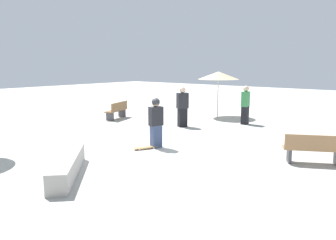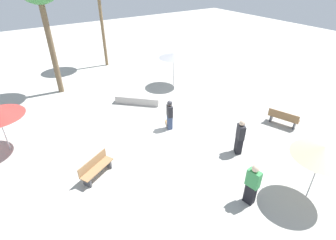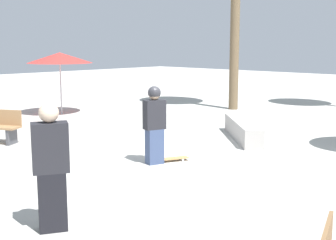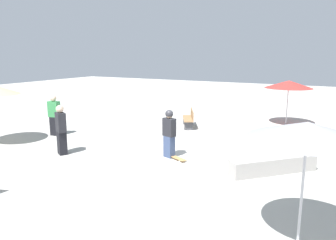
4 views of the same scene
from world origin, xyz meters
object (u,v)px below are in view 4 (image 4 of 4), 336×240
shade_umbrella_red (289,84)px  bench_far (189,118)px  concrete_ledge (273,165)px  bystander_watching (61,130)px  skateboard (177,158)px  bystander_far (54,115)px  skater_main (169,132)px  shade_umbrella_grey (307,131)px

shade_umbrella_red → bench_far: bearing=35.2°
concrete_ledge → shade_umbrella_red: bearing=-83.7°
bystander_watching → skateboard: bearing=-131.0°
bench_far → bystander_far: 6.16m
skater_main → bystander_watching: size_ratio=0.94×
shade_umbrella_red → bystander_far: size_ratio=1.30×
skateboard → shade_umbrella_grey: bearing=-12.9°
bystander_watching → bench_far: bearing=-80.0°
skater_main → bystander_far: bystander_far is taller
shade_umbrella_grey → bystander_watching: shade_umbrella_grey is taller
concrete_ledge → bystander_watching: bystander_watching is taller
skater_main → bystander_far: 5.83m
skater_main → skateboard: skater_main is taller
bench_far → shade_umbrella_red: size_ratio=0.70×
shade_umbrella_red → shade_umbrella_grey: 10.99m
bench_far → bystander_watching: (2.11, 6.08, 0.45)m
concrete_ledge → bystander_far: 9.30m
skater_main → shade_umbrella_red: size_ratio=0.72×
shade_umbrella_grey → concrete_ledge: bearing=-71.9°
skater_main → bench_far: size_ratio=1.02×
bystander_far → shade_umbrella_grey: bearing=-28.2°
bench_far → bystander_far: bearing=105.4°
concrete_ledge → shade_umbrella_grey: shade_umbrella_grey is taller
bench_far → bystander_far: (4.44, 4.24, 0.45)m
skater_main → shade_umbrella_grey: (-4.62, 3.41, 1.29)m
bench_far → shade_umbrella_grey: size_ratio=0.69×
concrete_ledge → bench_far: bench_far is taller
skateboard → bench_far: (1.74, -4.69, 0.37)m
skater_main → bench_far: skater_main is taller
skater_main → bystander_far: (5.82, -0.32, -0.01)m
skater_main → bystander_far: size_ratio=0.94×
skateboard → concrete_ledge: concrete_ledge is taller
concrete_ledge → shade_umbrella_red: shade_umbrella_red is taller
skateboard → concrete_ledge: size_ratio=0.35×
concrete_ledge → bystander_watching: bearing=13.4°
skateboard → shade_umbrella_grey: shade_umbrella_grey is taller
shade_umbrella_red → bystander_far: 11.10m
shade_umbrella_red → shade_umbrella_grey: bearing=100.3°
bench_far → skateboard: bearing=172.1°
shade_umbrella_red → shade_umbrella_grey: shade_umbrella_grey is taller
skater_main → shade_umbrella_red: 7.94m
skateboard → shade_umbrella_red: bearing=97.9°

